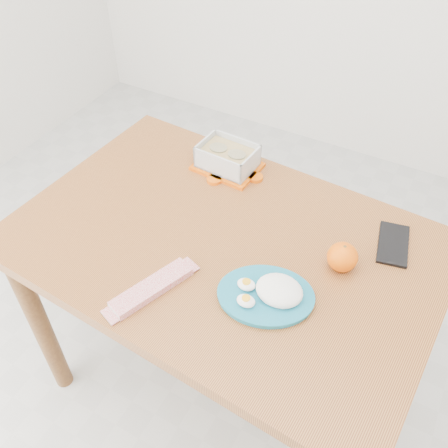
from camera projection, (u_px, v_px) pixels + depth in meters
The scene contains 7 objects.
ground at pixel (217, 416), 1.75m from camera, with size 3.50×3.50×0.00m, color #B7B7B2.
dining_table at pixel (224, 267), 1.40m from camera, with size 1.16×0.82×0.75m.
food_container at pixel (227, 158), 1.51m from camera, with size 0.20×0.16×0.08m.
orange_fruit at pixel (342, 257), 1.23m from camera, with size 0.08×0.08×0.08m, color orange.
rice_plate at pixel (270, 292), 1.17m from camera, with size 0.29×0.29×0.06m.
candy_bar at pixel (152, 288), 1.19m from camera, with size 0.21×0.05×0.02m, color #B20915.
smartphone at pixel (393, 244), 1.30m from camera, with size 0.08×0.15×0.01m, color black.
Camera 1 is at (0.40, -0.67, 1.70)m, focal length 40.00 mm.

